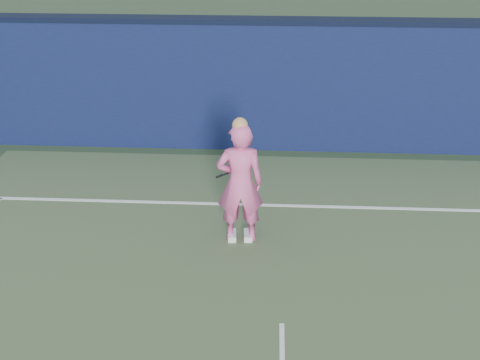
{
  "coord_description": "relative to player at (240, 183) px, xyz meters",
  "views": [
    {
      "loc": [
        -0.2,
        -4.84,
        4.89
      ],
      "look_at": [
        -0.62,
        2.95,
        1.0
      ],
      "focal_mm": 45.0,
      "sensor_mm": 36.0,
      "label": 1
    }
  ],
  "objects": [
    {
      "name": "backstop_wall",
      "position": [
        0.62,
        3.55,
        0.31
      ],
      "size": [
        24.0,
        0.4,
        2.5
      ],
      "primitive_type": "cube",
      "color": "#0C1836",
      "rests_on": "ground"
    },
    {
      "name": "player",
      "position": [
        0.0,
        0.0,
        0.0
      ],
      "size": [
        0.71,
        0.49,
        1.96
      ],
      "rotation": [
        0.0,
        0.0,
        3.21
      ],
      "color": "#E85A9B",
      "rests_on": "ground"
    },
    {
      "name": "wall_cap",
      "position": [
        0.62,
        3.55,
        1.61
      ],
      "size": [
        24.0,
        0.42,
        0.1
      ],
      "primitive_type": "cube",
      "color": "black",
      "rests_on": "backstop_wall"
    },
    {
      "name": "racket",
      "position": [
        -0.05,
        0.47,
        -0.01
      ],
      "size": [
        0.51,
        0.2,
        0.28
      ],
      "rotation": [
        0.0,
        0.0,
        0.21
      ],
      "color": "black",
      "rests_on": "ground"
    }
  ]
}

